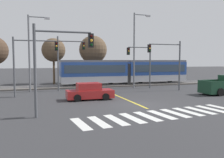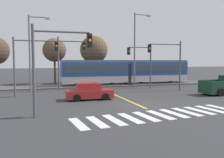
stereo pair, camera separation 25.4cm
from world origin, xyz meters
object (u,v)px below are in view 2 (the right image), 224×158
(light_rail_tram, at_px, (127,71))
(traffic_light_mid_left, at_px, (30,57))
(sedan_crossing, at_px, (89,92))
(street_lamp_west, at_px, (32,48))
(traffic_light_far_left, at_px, (67,56))
(bare_tree_east, at_px, (94,50))
(bare_tree_west, at_px, (54,50))
(traffic_light_mid_right, at_px, (169,58))
(street_lamp_centre, at_px, (136,46))
(traffic_light_near_left, at_px, (55,56))
(traffic_light_far_right, at_px, (143,59))

(light_rail_tram, xyz_separation_m, traffic_light_mid_left, (-12.83, -7.18, 1.87))
(sedan_crossing, relative_size, street_lamp_west, 0.49)
(traffic_light_mid_left, bearing_deg, traffic_light_far_left, 41.57)
(traffic_light_mid_left, relative_size, bare_tree_east, 0.78)
(traffic_light_mid_left, height_order, traffic_light_far_left, traffic_light_far_left)
(light_rail_tram, xyz_separation_m, bare_tree_west, (-9.66, 5.40, 3.06))
(traffic_light_mid_right, bearing_deg, traffic_light_mid_left, 179.15)
(traffic_light_mid_right, distance_m, street_lamp_centre, 5.00)
(sedan_crossing, xyz_separation_m, traffic_light_far_left, (-1.07, 7.11, 3.39))
(street_lamp_centre, bearing_deg, bare_tree_west, 138.00)
(traffic_light_mid_right, distance_m, traffic_light_near_left, 16.27)
(traffic_light_near_left, xyz_separation_m, traffic_light_far_left, (2.31, 12.83, 0.27))
(sedan_crossing, bearing_deg, traffic_light_far_left, 98.55)
(traffic_light_mid_right, height_order, traffic_light_mid_left, traffic_light_mid_right)
(traffic_light_far_right, distance_m, street_lamp_centre, 2.05)
(traffic_light_mid_left, height_order, traffic_light_far_right, traffic_light_mid_left)
(traffic_light_near_left, bearing_deg, traffic_light_mid_left, 100.56)
(street_lamp_centre, relative_size, bare_tree_east, 1.29)
(street_lamp_centre, xyz_separation_m, bare_tree_west, (-9.67, 8.70, -0.31))
(bare_tree_west, bearing_deg, traffic_light_far_right, -43.68)
(bare_tree_west, bearing_deg, traffic_light_mid_right, -46.66)
(light_rail_tram, distance_m, traffic_light_mid_left, 14.82)
(traffic_light_near_left, height_order, bare_tree_west, bare_tree_west)
(traffic_light_mid_right, height_order, traffic_light_far_right, traffic_light_mid_right)
(street_lamp_west, bearing_deg, traffic_light_far_left, -1.84)
(light_rail_tram, distance_m, street_lamp_west, 13.51)
(traffic_light_near_left, distance_m, street_lamp_centre, 17.28)
(sedan_crossing, bearing_deg, traffic_light_mid_right, 18.06)
(sedan_crossing, distance_m, traffic_light_far_left, 7.95)
(traffic_light_far_right, bearing_deg, traffic_light_far_left, 175.69)
(street_lamp_west, relative_size, bare_tree_west, 1.24)
(light_rail_tram, height_order, sedan_crossing, light_rail_tram)
(light_rail_tram, bearing_deg, street_lamp_centre, -89.79)
(light_rail_tram, height_order, bare_tree_east, bare_tree_east)
(light_rail_tram, bearing_deg, traffic_light_near_left, -124.04)
(street_lamp_west, distance_m, street_lamp_centre, 12.76)
(sedan_crossing, distance_m, bare_tree_west, 16.82)
(bare_tree_west, bearing_deg, light_rail_tram, -29.22)
(street_lamp_west, relative_size, bare_tree_east, 1.15)
(traffic_light_mid_right, height_order, traffic_light_near_left, traffic_light_mid_right)
(traffic_light_mid_left, xyz_separation_m, traffic_light_far_left, (4.03, 3.58, 0.16))
(traffic_light_near_left, height_order, street_lamp_centre, street_lamp_centre)
(traffic_light_far_right, height_order, bare_tree_west, bare_tree_west)
(sedan_crossing, xyz_separation_m, bare_tree_west, (-1.93, 16.12, 4.41))
(traffic_light_mid_right, relative_size, bare_tree_east, 0.78)
(light_rail_tram, bearing_deg, bare_tree_west, 150.78)
(traffic_light_mid_right, relative_size, street_lamp_west, 0.68)
(sedan_crossing, xyz_separation_m, bare_tree_east, (4.09, 15.66, 4.55))
(traffic_light_mid_left, distance_m, bare_tree_west, 13.03)
(light_rail_tram, xyz_separation_m, traffic_light_mid_right, (2.43, -7.40, 1.84))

